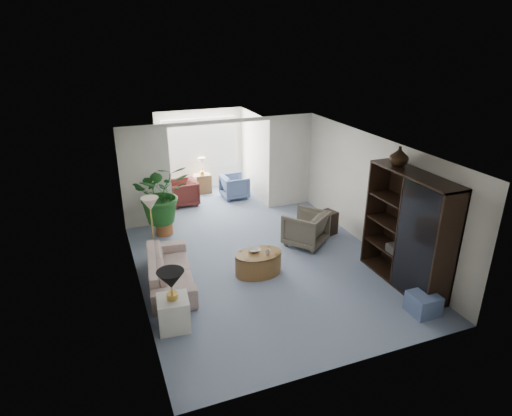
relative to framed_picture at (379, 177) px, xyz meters
name	(u,v)px	position (x,y,z in m)	size (l,w,h in m)	color
floor	(267,268)	(-2.46, 0.10, -1.70)	(6.00, 6.00, 0.00)	gray
sunroom_floor	(212,200)	(-2.46, 4.20, -1.70)	(2.60, 2.60, 0.00)	gray
back_pier_left	(146,178)	(-4.36, 3.10, -0.45)	(1.20, 0.12, 2.50)	white
back_pier_right	(290,161)	(-0.56, 3.10, -0.45)	(1.20, 0.12, 2.50)	white
back_header	(220,122)	(-2.46, 3.10, 0.75)	(2.60, 0.12, 0.10)	white
window_pane	(200,144)	(-2.46, 5.28, -0.30)	(2.20, 0.02, 1.50)	white
window_blinds	(200,144)	(-2.46, 5.25, -0.30)	(2.20, 0.02, 1.50)	white
framed_picture	(379,177)	(0.00, 0.00, 0.00)	(0.04, 0.50, 0.40)	beige
sofa	(170,270)	(-4.40, 0.23, -1.40)	(2.04, 0.80, 0.60)	beige
end_table	(174,313)	(-4.60, -1.12, -1.43)	(0.50, 0.50, 0.55)	silver
table_lamp	(171,280)	(-4.60, -1.12, -0.80)	(0.44, 0.44, 0.30)	black
floor_lamp	(150,204)	(-4.52, 1.33, -0.45)	(0.36, 0.36, 0.28)	#F8E4C5
coffee_table	(258,263)	(-2.69, -0.02, -1.47)	(0.95, 0.95, 0.45)	brown
coffee_bowl	(254,250)	(-2.74, 0.08, -1.22)	(0.24, 0.24, 0.06)	beige
coffee_cup	(267,252)	(-2.54, -0.12, -1.20)	(0.10, 0.10, 0.09)	#B8B1A1
wingback_chair	(305,228)	(-1.23, 0.79, -1.31)	(0.83, 0.86, 0.78)	#5E584A
side_table_dark	(326,223)	(-0.53, 1.09, -1.42)	(0.46, 0.37, 0.56)	black
entertainment_cabinet	(408,230)	(-0.23, -1.31, -0.60)	(0.53, 1.98, 2.20)	black
cabinet_urn	(399,156)	(-0.23, -0.81, 0.68)	(0.34, 0.34, 0.36)	black
ottoman	(423,304)	(-0.54, -2.27, -1.52)	(0.46, 0.46, 0.37)	slate
plant_pot	(164,228)	(-4.11, 2.48, -1.54)	(0.40, 0.40, 0.32)	#9A582C
house_plant	(161,193)	(-4.11, 2.48, -0.66)	(1.29, 1.12, 1.43)	#1D561E
sunroom_chair_blue	(235,187)	(-1.78, 4.18, -1.37)	(0.71, 0.73, 0.67)	slate
sunroom_chair_maroon	(183,193)	(-3.28, 4.18, -1.35)	(0.74, 0.76, 0.69)	#541C1D
sunroom_table	(203,183)	(-2.53, 4.93, -1.42)	(0.46, 0.36, 0.56)	brown
shelf_clutter	(411,234)	(-0.28, -1.45, -0.61)	(0.30, 0.87, 1.06)	#2E2C2A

